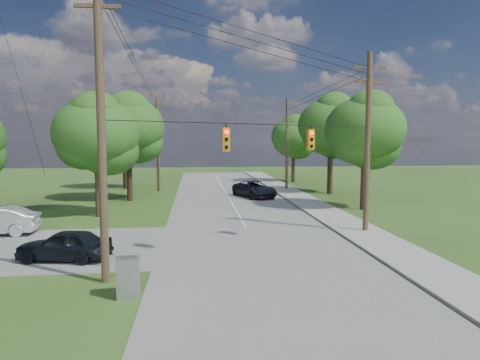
{
  "coord_description": "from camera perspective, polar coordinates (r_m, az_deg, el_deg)",
  "views": [
    {
      "loc": [
        -1.14,
        -16.08,
        5.46
      ],
      "look_at": [
        1.09,
        5.0,
        3.47
      ],
      "focal_mm": 32.0,
      "sensor_mm": 36.0,
      "label": 1
    }
  ],
  "objects": [
    {
      "name": "tree_w_mid",
      "position": [
        39.53,
        -14.67,
        6.82
      ],
      "size": [
        6.4,
        6.4,
        9.22
      ],
      "color": "#3C2B1E",
      "rests_on": "ground"
    },
    {
      "name": "tree_e_near",
      "position": [
        34.67,
        16.34,
        6.46
      ],
      "size": [
        6.2,
        6.2,
        8.81
      ],
      "color": "#3C2B1E",
      "rests_on": "ground"
    },
    {
      "name": "pole_north_w",
      "position": [
        46.24,
        -10.87,
        4.86
      ],
      "size": [
        2.0,
        0.32,
        10.0
      ],
      "color": "#4E3B28",
      "rests_on": "ground"
    },
    {
      "name": "pole_sw",
      "position": [
        16.85,
        -18.05,
        7.72
      ],
      "size": [
        2.0,
        0.32,
        12.0
      ],
      "color": "#4E3B28",
      "rests_on": "ground"
    },
    {
      "name": "tree_e_mid",
      "position": [
        44.26,
        12.01,
        7.12
      ],
      "size": [
        6.6,
        6.6,
        9.64
      ],
      "color": "#3C2B1E",
      "rests_on": "ground"
    },
    {
      "name": "control_cabinet",
      "position": [
        15.68,
        -14.75,
        -12.45
      ],
      "size": [
        0.89,
        0.72,
        1.42
      ],
      "primitive_type": "cube",
      "rotation": [
        0.0,
        0.0,
        0.21
      ],
      "color": "gray",
      "rests_on": "ground"
    },
    {
      "name": "ground",
      "position": [
        17.02,
        -1.93,
        -13.35
      ],
      "size": [
        140.0,
        140.0,
        0.0
      ],
      "primitive_type": "plane",
      "color": "#304E1A",
      "rests_on": "ground"
    },
    {
      "name": "traffic_signals",
      "position": [
        20.83,
        4.19,
        5.46
      ],
      "size": [
        4.91,
        3.27,
        1.05
      ],
      "color": "orange",
      "rests_on": "ground"
    },
    {
      "name": "tree_w_far",
      "position": [
        49.71,
        -15.23,
        6.09
      ],
      "size": [
        6.0,
        6.0,
        8.73
      ],
      "color": "#3C2B1E",
      "rests_on": "ground"
    },
    {
      "name": "pole_ne",
      "position": [
        26.09,
        16.66,
        5.16
      ],
      "size": [
        2.0,
        0.32,
        10.5
      ],
      "color": "#4E3B28",
      "rests_on": "ground"
    },
    {
      "name": "car_main_north",
      "position": [
        40.65,
        1.95,
        -1.23
      ],
      "size": [
        4.23,
        6.0,
        1.52
      ],
      "primitive_type": "imported",
      "rotation": [
        0.0,
        0.0,
        0.35
      ],
      "color": "black",
      "rests_on": "main_road"
    },
    {
      "name": "pole_north_e",
      "position": [
        47.16,
        6.27,
        4.93
      ],
      "size": [
        2.0,
        0.32,
        10.0
      ],
      "color": "#4E3B28",
      "rests_on": "ground"
    },
    {
      "name": "sidewalk_east",
      "position": [
        23.88,
        18.66,
        -7.99
      ],
      "size": [
        2.6,
        100.0,
        0.12
      ],
      "primitive_type": "cube",
      "color": "#A5A19A",
      "rests_on": "ground"
    },
    {
      "name": "power_lines",
      "position": [
        27.99,
        -0.59,
        12.95
      ],
      "size": [
        13.93,
        29.62,
        4.93
      ],
      "color": "black",
      "rests_on": "ground"
    },
    {
      "name": "tree_e_far",
      "position": [
        55.54,
        7.15,
        5.8
      ],
      "size": [
        5.8,
        5.8,
        8.32
      ],
      "color": "#3C2B1E",
      "rests_on": "ground"
    },
    {
      "name": "tree_w_near",
      "position": [
        31.83,
        -18.59,
        5.92
      ],
      "size": [
        6.0,
        6.0,
        8.4
      ],
      "color": "#3C2B1E",
      "rests_on": "ground"
    },
    {
      "name": "car_cross_dark",
      "position": [
        21.04,
        -22.38,
        -8.01
      ],
      "size": [
        4.36,
        2.35,
        1.41
      ],
      "primitive_type": "imported",
      "rotation": [
        0.0,
        0.0,
        -1.74
      ],
      "color": "black",
      "rests_on": "cross_road"
    },
    {
      "name": "main_road",
      "position": [
        21.99,
        2.39,
        -8.97
      ],
      "size": [
        10.0,
        100.0,
        0.03
      ],
      "primitive_type": "cube",
      "color": "gray",
      "rests_on": "ground"
    }
  ]
}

